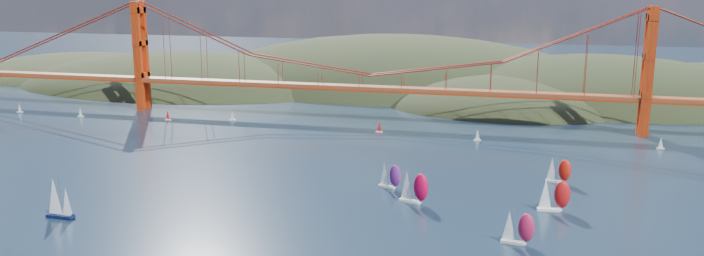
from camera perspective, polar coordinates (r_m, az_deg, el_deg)
name	(u,v)px	position (r m, az deg, el deg)	size (l,w,h in m)	color
headlands	(480,113)	(417.10, 10.62, 1.27)	(725.00, 225.00, 96.00)	black
bridge	(368,53)	(320.51, 1.31, 6.25)	(552.00, 12.00, 55.00)	brown
sloop_navy	(58,199)	(210.90, -23.25, -5.43)	(8.29, 4.72, 12.85)	black
racer_0	(413,187)	(207.53, 5.12, -4.87)	(9.73, 6.15, 10.88)	white
racer_1	(517,227)	(180.99, 13.57, -8.01)	(8.52, 4.01, 9.61)	silver
racer_2	(553,195)	(208.15, 16.39, -5.34)	(9.31, 4.21, 10.54)	white
racer_3	(558,170)	(236.90, 16.74, -3.37)	(8.22, 4.29, 9.23)	silver
racer_rwb	(389,175)	(221.76, 3.13, -3.93)	(8.14, 5.23, 9.10)	silver
distant_boat_0	(19,108)	(383.79, -25.91, 1.52)	(3.00, 2.00, 4.70)	silver
distant_boat_1	(80,112)	(360.19, -21.64, 1.26)	(3.00, 2.00, 4.70)	silver
distant_boat_2	(168,115)	(338.49, -15.07, 1.05)	(3.00, 2.00, 4.70)	silver
distant_boat_3	(232,115)	(330.99, -9.92, 1.04)	(3.00, 2.00, 4.70)	silver
distant_boat_4	(661,143)	(297.80, 24.28, -1.16)	(3.00, 2.00, 4.70)	silver
distant_boat_8	(477,135)	(290.28, 10.38, -0.57)	(3.00, 2.00, 4.70)	silver
distant_boat_9	(379,127)	(301.03, 2.28, 0.09)	(3.00, 2.00, 4.70)	silver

